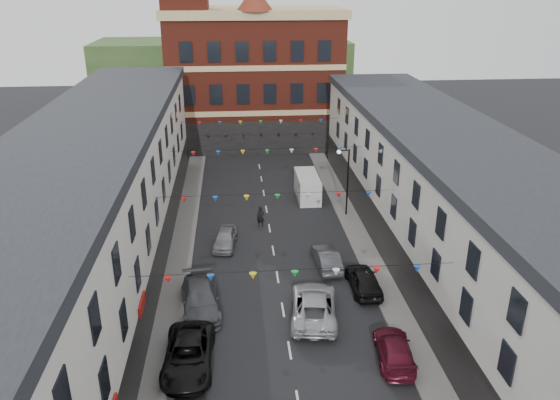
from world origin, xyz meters
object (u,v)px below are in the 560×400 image
object	(u,v)px
car_right_c	(394,350)
white_van	(307,186)
car_right_d	(364,280)
car_left_c	(188,355)
street_lamp	(345,173)
moving_car	(314,305)
car_right_f	(307,187)
car_right_e	(327,258)
pedestrian	(261,217)
car_left_e	(225,238)
car_left_d	(200,299)

from	to	relation	value
car_right_c	white_van	bearing A→B (deg)	-79.94
car_right_d	car_left_c	bearing A→B (deg)	30.92
street_lamp	moving_car	world-z (taller)	street_lamp
street_lamp	car_right_f	distance (m)	6.88
moving_car	car_right_e	bearing A→B (deg)	-98.63
car_left_c	pedestrian	size ratio (longest dim) A/B	3.05
car_left_e	white_van	distance (m)	12.12
car_right_c	car_right_d	xyz separation A→B (m)	(0.00, 7.15, 0.10)
street_lamp	car_right_d	bearing A→B (deg)	-94.95
car_left_c	car_right_c	world-z (taller)	car_left_c
car_right_c	street_lamp	bearing A→B (deg)	-86.66
pedestrian	white_van	bearing A→B (deg)	72.46
car_left_d	car_right_d	world-z (taller)	car_left_d
moving_car	car_left_e	bearing A→B (deg)	-53.69
car_left_d	pedestrian	xyz separation A→B (m)	(4.38, 12.00, 0.10)
car_right_e	pedestrian	bearing A→B (deg)	-61.87
car_left_c	car_right_c	size ratio (longest dim) A/B	1.22
street_lamp	car_left_e	distance (m)	11.73
car_right_d	car_right_e	xyz separation A→B (m)	(-1.90, 3.29, -0.05)
street_lamp	car_left_e	size ratio (longest dim) A/B	1.50
car_left_c	car_right_d	world-z (taller)	car_left_c
car_left_d	car_right_c	world-z (taller)	car_left_d
car_right_e	moving_car	distance (m)	6.32
street_lamp	car_right_f	bearing A→B (deg)	113.25
car_right_e	moving_car	size ratio (longest dim) A/B	0.73
car_right_d	moving_car	distance (m)	4.62
car_right_d	car_right_f	xyz separation A→B (m)	(-1.34, 17.70, -0.12)
white_van	car_left_c	bearing A→B (deg)	-112.12
car_right_e	moving_car	bearing A→B (deg)	70.76
car_right_f	moving_car	bearing A→B (deg)	91.09
car_right_f	pedestrian	size ratio (longest dim) A/B	2.54
car_right_c	car_right_d	world-z (taller)	car_right_d
car_left_d	moving_car	bearing A→B (deg)	-17.40
street_lamp	car_right_c	distance (m)	19.59
car_right_d	moving_car	xyz separation A→B (m)	(-3.70, -2.77, 0.05)
car_left_c	car_left_e	world-z (taller)	car_left_c
pedestrian	car_left_e	bearing A→B (deg)	-111.51
street_lamp	car_right_e	distance (m)	9.86
car_right_f	moving_car	distance (m)	20.60
car_left_c	car_left_d	xyz separation A→B (m)	(0.37, 5.25, 0.03)
car_right_c	white_van	distance (m)	23.85
car_left_c	moving_car	distance (m)	8.27
car_left_e	white_van	size ratio (longest dim) A/B	0.79
car_left_d	car_right_c	distance (m)	12.00
car_left_e	street_lamp	bearing A→B (deg)	33.44
car_left_e	moving_car	distance (m)	11.35
car_left_c	white_van	world-z (taller)	white_van
car_left_e	white_van	world-z (taller)	white_van
car_right_c	moving_car	distance (m)	5.74
car_left_c	car_right_e	xyz separation A→B (m)	(9.05, 10.04, -0.06)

